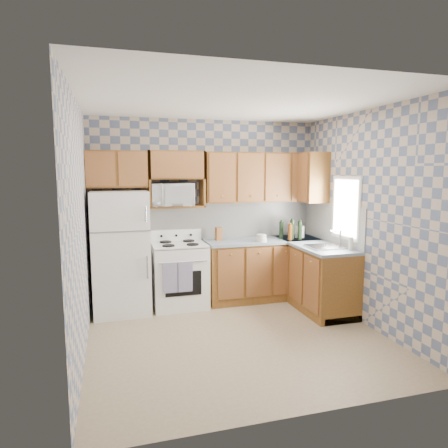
{
  "coord_description": "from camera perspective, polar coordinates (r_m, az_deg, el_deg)",
  "views": [
    {
      "loc": [
        -1.38,
        -4.28,
        1.95
      ],
      "look_at": [
        0.05,
        0.75,
        1.25
      ],
      "focal_mm": 32.0,
      "sensor_mm": 36.0,
      "label": 1
    }
  ],
  "objects": [
    {
      "name": "upper_cabinets_back",
      "position": [
        6.13,
        5.26,
        6.66
      ],
      "size": [
        1.75,
        0.33,
        0.74
      ],
      "primitive_type": "cube",
      "color": "brown",
      "rests_on": "back_wall"
    },
    {
      "name": "countertop_right",
      "position": [
        5.88,
        12.58,
        -2.84
      ],
      "size": [
        0.63,
        1.6,
        0.04
      ],
      "primitive_type": "cube",
      "color": "slate",
      "rests_on": "base_cabinets_right"
    },
    {
      "name": "knife_block",
      "position": [
        5.95,
        -0.78,
        -1.4
      ],
      "size": [
        0.1,
        0.1,
        0.2
      ],
      "primitive_type": "cube",
      "rotation": [
        0.0,
        0.0,
        0.16
      ],
      "color": "brown",
      "rests_on": "countertop_back"
    },
    {
      "name": "microwave",
      "position": [
        5.74,
        -7.42,
        4.19
      ],
      "size": [
        0.6,
        0.41,
        0.33
      ],
      "primitive_type": "imported",
      "rotation": [
        0.0,
        0.0,
        -0.03
      ],
      "color": "white",
      "rests_on": "microwave_shelf"
    },
    {
      "name": "countertop_back",
      "position": [
        6.09,
        5.63,
        -2.35
      ],
      "size": [
        1.77,
        0.63,
        0.04
      ],
      "primitive_type": "cube",
      "color": "slate",
      "rests_on": "base_cabinets_back"
    },
    {
      "name": "base_cabinets_right",
      "position": [
        5.99,
        12.5,
        -7.17
      ],
      "size": [
        0.6,
        1.6,
        0.88
      ],
      "primitive_type": "cube",
      "color": "brown",
      "rests_on": "floor"
    },
    {
      "name": "soap_bottle",
      "position": [
        5.48,
        17.66,
        -2.68
      ],
      "size": [
        0.06,
        0.06,
        0.17
      ],
      "primitive_type": "cylinder",
      "color": "beige",
      "rests_on": "countertop_right"
    },
    {
      "name": "bottle_0",
      "position": [
        6.12,
        9.7,
        -0.78
      ],
      "size": [
        0.06,
        0.06,
        0.29
      ],
      "primitive_type": "cylinder",
      "color": "black",
      "rests_on": "countertop_back"
    },
    {
      "name": "stove_body",
      "position": [
        5.83,
        -6.39,
        -7.34
      ],
      "size": [
        0.76,
        0.65,
        0.9
      ],
      "primitive_type": "cube",
      "color": "white",
      "rests_on": "floor"
    },
    {
      "name": "dish_towel_left",
      "position": [
        5.45,
        -7.72,
        -7.63
      ],
      "size": [
        0.2,
        0.02,
        0.42
      ],
      "primitive_type": "cube",
      "color": "navy",
      "rests_on": "stove_body"
    },
    {
      "name": "bottle_3",
      "position": [
        6.02,
        9.42,
        -1.19
      ],
      "size": [
        0.06,
        0.06,
        0.24
      ],
      "primitive_type": "cylinder",
      "color": "#5F2F0C",
      "rests_on": "countertop_back"
    },
    {
      "name": "refrigerator",
      "position": [
        5.64,
        -14.52,
        -3.97
      ],
      "size": [
        0.75,
        0.7,
        1.68
      ],
      "primitive_type": "cube",
      "color": "white",
      "rests_on": "floor"
    },
    {
      "name": "back_wall",
      "position": [
        6.07,
        -2.65,
        1.94
      ],
      "size": [
        3.4,
        0.02,
        2.7
      ],
      "primitive_type": "cube",
      "color": "slate",
      "rests_on": "ground"
    },
    {
      "name": "base_cabinets_back",
      "position": [
        6.19,
        5.56,
        -6.54
      ],
      "size": [
        1.75,
        0.6,
        0.88
      ],
      "primitive_type": "cube",
      "color": "brown",
      "rests_on": "floor"
    },
    {
      "name": "microwave_shelf",
      "position": [
        5.81,
        -6.8,
        2.49
      ],
      "size": [
        0.8,
        0.33,
        0.03
      ],
      "primitive_type": "cube",
      "color": "brown",
      "rests_on": "back_wall"
    },
    {
      "name": "backsplash_back",
      "position": [
        6.18,
        1.0,
        0.65
      ],
      "size": [
        2.6,
        0.02,
        0.56
      ],
      "primitive_type": "cube",
      "color": "white",
      "rests_on": "back_wall"
    },
    {
      "name": "bottle_4",
      "position": [
        6.11,
        8.18,
        -0.9
      ],
      "size": [
        0.06,
        0.06,
        0.26
      ],
      "primitive_type": "cylinder",
      "color": "black",
      "rests_on": "countertop_back"
    },
    {
      "name": "bottle_1",
      "position": [
        6.11,
        10.78,
        -0.91
      ],
      "size": [
        0.06,
        0.06,
        0.27
      ],
      "primitive_type": "cylinder",
      "color": "black",
      "rests_on": "countertop_back"
    },
    {
      "name": "bottle_2",
      "position": [
        6.22,
        10.78,
        -0.85
      ],
      "size": [
        0.06,
        0.06,
        0.26
      ],
      "primitive_type": "cylinder",
      "color": "#5F2F0C",
      "rests_on": "countertop_back"
    },
    {
      "name": "backguard",
      "position": [
        5.98,
        -6.91,
        -1.58
      ],
      "size": [
        0.76,
        0.08,
        0.17
      ],
      "primitive_type": "cube",
      "color": "white",
      "rests_on": "cooktop"
    },
    {
      "name": "electric_kettle",
      "position": [
        6.31,
        10.76,
        -1.09
      ],
      "size": [
        0.14,
        0.14,
        0.18
      ],
      "primitive_type": "cylinder",
      "color": "white",
      "rests_on": "countertop_back"
    },
    {
      "name": "upper_cabinets_right",
      "position": [
        6.25,
        12.0,
        6.54
      ],
      "size": [
        0.33,
        0.7,
        0.74
      ],
      "primitive_type": "cube",
      "color": "brown",
      "rests_on": "right_wall"
    },
    {
      "name": "dish_towel_right",
      "position": [
        5.48,
        -5.55,
        -7.51
      ],
      "size": [
        0.2,
        0.02,
        0.42
      ],
      "primitive_type": "cube",
      "color": "navy",
      "rests_on": "stove_body"
    },
    {
      "name": "window",
      "position": [
        5.66,
        17.01,
        2.22
      ],
      "size": [
        0.02,
        0.66,
        0.86
      ],
      "primitive_type": "cube",
      "color": "silver",
      "rests_on": "right_wall"
    },
    {
      "name": "food_containers",
      "position": [
        5.87,
        5.37,
        -1.99
      ],
      "size": [
        0.16,
        0.16,
        0.11
      ],
      "primitive_type": null,
      "color": "beige",
      "rests_on": "countertop_back"
    },
    {
      "name": "sink",
      "position": [
        5.58,
        14.34,
        -3.2
      ],
      "size": [
        0.48,
        0.4,
        0.03
      ],
      "primitive_type": "cube",
      "color": "#B7B7BC",
      "rests_on": "countertop_right"
    },
    {
      "name": "cooktop",
      "position": [
        5.73,
        -6.46,
        -2.94
      ],
      "size": [
        0.76,
        0.65,
        0.02
      ],
      "primitive_type": "cube",
      "color": "silver",
      "rests_on": "stove_body"
    },
    {
      "name": "backsplash_right",
      "position": [
        5.98,
        15.15,
        0.16
      ],
      "size": [
        0.02,
        1.6,
        0.56
      ],
      "primitive_type": "cube",
      "color": "white",
      "rests_on": "right_wall"
    },
    {
      "name": "right_wall",
      "position": [
        5.31,
        19.73,
        0.68
      ],
      "size": [
        0.02,
        3.2,
        2.7
      ],
      "primitive_type": "cube",
      "color": "slate",
      "rests_on": "ground"
    },
    {
      "name": "floor",
      "position": [
        4.9,
        1.9,
        -15.82
      ],
      "size": [
        3.4,
        3.4,
        0.0
      ],
      "primitive_type": "plane",
      "color": "#897259",
      "rests_on": "ground"
    },
    {
      "name": "upper_cabinets_fridge",
      "position": [
        5.72,
        -15.09,
        7.56
      ],
      "size": [
        0.82,
        0.33,
        0.5
      ],
      "primitive_type": "cube",
      "color": "brown",
      "rests_on": "back_wall"
    }
  ]
}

